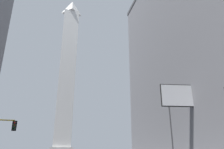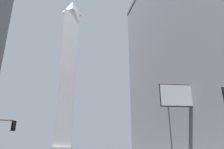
# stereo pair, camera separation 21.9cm
# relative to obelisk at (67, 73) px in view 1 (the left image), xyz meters

# --- Properties ---
(obelisk) EXTENTS (7.78, 7.78, 67.42)m
(obelisk) POSITION_rel_obelisk_xyz_m (0.00, 0.00, 0.00)
(obelisk) COLOR silver
(obelisk) RESTS_ON ground_plane
(billboard_sign) EXTENTS (6.18, 1.15, 10.71)m
(billboard_sign) POSITION_rel_obelisk_xyz_m (13.85, -58.37, -23.87)
(billboard_sign) COLOR #3F3F42
(billboard_sign) RESTS_ON ground_plane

